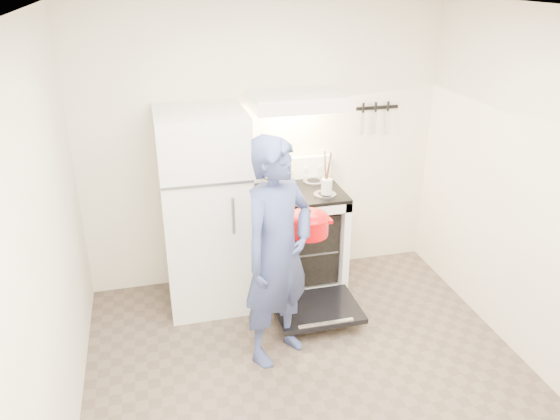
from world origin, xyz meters
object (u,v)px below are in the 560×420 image
at_px(stove_body, 297,241).
at_px(dutch_oven, 308,226).
at_px(refrigerator, 205,211).
at_px(tea_kettle, 270,168).
at_px(person, 278,253).

height_order(stove_body, dutch_oven, dutch_oven).
bearing_deg(refrigerator, dutch_oven, -41.18).
height_order(tea_kettle, person, person).
height_order(tea_kettle, dutch_oven, tea_kettle).
height_order(refrigerator, person, person).
xyz_separation_m(stove_body, tea_kettle, (-0.19, 0.22, 0.63)).
distance_m(stove_body, person, 1.06).
bearing_deg(tea_kettle, stove_body, -48.74).
height_order(stove_body, tea_kettle, tea_kettle).
bearing_deg(stove_body, person, -114.18).
height_order(stove_body, person, person).
bearing_deg(dutch_oven, refrigerator, 138.82).
height_order(person, dutch_oven, person).
relative_size(tea_kettle, person, 0.17).
bearing_deg(person, refrigerator, 82.81).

